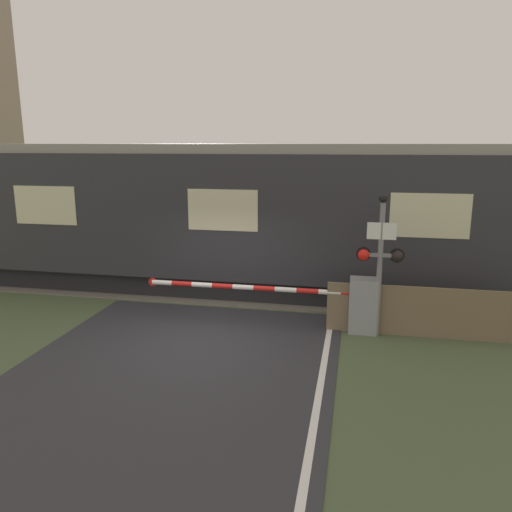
# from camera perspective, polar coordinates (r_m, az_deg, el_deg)

# --- Properties ---
(ground_plane) EXTENTS (80.00, 80.00, 0.00)m
(ground_plane) POSITION_cam_1_polar(r_m,az_deg,el_deg) (10.81, -6.42, -9.31)
(ground_plane) COLOR #475638
(track_bed) EXTENTS (36.00, 3.20, 0.13)m
(track_bed) POSITION_cam_1_polar(r_m,az_deg,el_deg) (14.20, -1.79, -3.69)
(track_bed) COLOR #666056
(track_bed) RESTS_ON ground_plane
(train) EXTENTS (17.76, 2.85, 4.03)m
(train) POSITION_cam_1_polar(r_m,az_deg,el_deg) (13.78, -2.26, 4.48)
(train) COLOR black
(train) RESTS_ON ground_plane
(crossing_barrier) EXTENTS (5.25, 0.44, 1.21)m
(crossing_barrier) POSITION_cam_1_polar(r_m,az_deg,el_deg) (11.10, 10.18, -5.27)
(crossing_barrier) COLOR gray
(crossing_barrier) RESTS_ON ground_plane
(signal_post) EXTENTS (0.98, 0.26, 3.05)m
(signal_post) POSITION_cam_1_polar(r_m,az_deg,el_deg) (10.67, 14.01, -0.06)
(signal_post) COLOR gray
(signal_post) RESTS_ON ground_plane
(roadside_fence) EXTENTS (4.15, 0.06, 1.10)m
(roadside_fence) POSITION_cam_1_polar(r_m,az_deg,el_deg) (11.21, 18.83, -6.12)
(roadside_fence) COLOR #726047
(roadside_fence) RESTS_ON ground_plane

